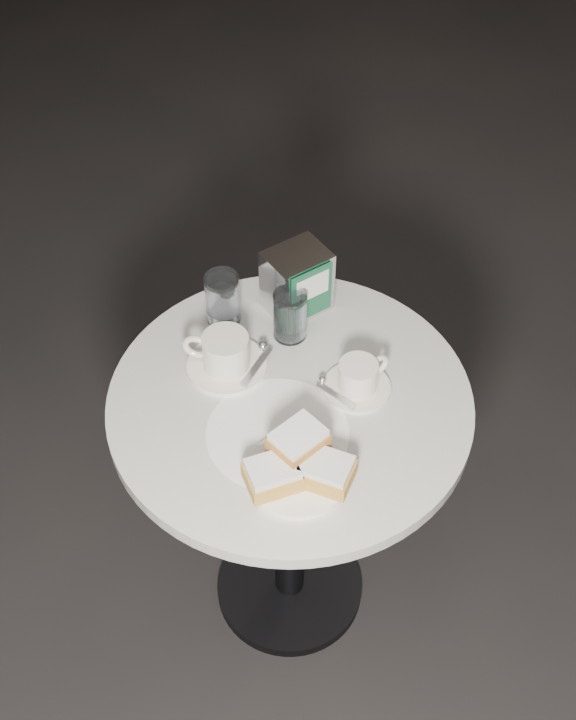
# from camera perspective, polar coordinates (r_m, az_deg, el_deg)

# --- Properties ---
(ground) EXTENTS (7.00, 7.00, 0.00)m
(ground) POSITION_cam_1_polar(r_m,az_deg,el_deg) (2.34, 0.10, -14.25)
(ground) COLOR black
(ground) RESTS_ON ground
(cafe_table) EXTENTS (0.70, 0.70, 0.74)m
(cafe_table) POSITION_cam_1_polar(r_m,az_deg,el_deg) (1.88, 0.12, -6.30)
(cafe_table) COLOR black
(cafe_table) RESTS_ON ground
(sugar_spill) EXTENTS (0.35, 0.35, 0.00)m
(sugar_spill) POSITION_cam_1_polar(r_m,az_deg,el_deg) (1.67, -0.66, -4.59)
(sugar_spill) COLOR white
(sugar_spill) RESTS_ON cafe_table
(beignet_plate) EXTENTS (0.21, 0.21, 0.09)m
(beignet_plate) POSITION_cam_1_polar(r_m,az_deg,el_deg) (1.58, 0.66, -6.73)
(beignet_plate) COLOR white
(beignet_plate) RESTS_ON cafe_table
(coffee_cup_left) EXTENTS (0.21, 0.21, 0.08)m
(coffee_cup_left) POSITION_cam_1_polar(r_m,az_deg,el_deg) (1.75, -3.98, 0.33)
(coffee_cup_left) COLOR white
(coffee_cup_left) RESTS_ON cafe_table
(coffee_cup_right) EXTENTS (0.17, 0.17, 0.07)m
(coffee_cup_right) POSITION_cam_1_polar(r_m,az_deg,el_deg) (1.72, 4.45, -1.17)
(coffee_cup_right) COLOR white
(coffee_cup_right) RESTS_ON cafe_table
(water_glass_left) EXTENTS (0.07, 0.07, 0.11)m
(water_glass_left) POSITION_cam_1_polar(r_m,az_deg,el_deg) (1.83, -4.15, 3.86)
(water_glass_left) COLOR white
(water_glass_left) RESTS_ON cafe_table
(water_glass_right) EXTENTS (0.08, 0.08, 0.11)m
(water_glass_right) POSITION_cam_1_polar(r_m,az_deg,el_deg) (1.80, 0.12, 2.81)
(water_glass_right) COLOR white
(water_glass_right) RESTS_ON cafe_table
(napkin_dispenser) EXTENTS (0.15, 0.14, 0.14)m
(napkin_dispenser) POSITION_cam_1_polar(r_m,az_deg,el_deg) (1.84, 0.59, 5.00)
(napkin_dispenser) COLOR silver
(napkin_dispenser) RESTS_ON cafe_table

